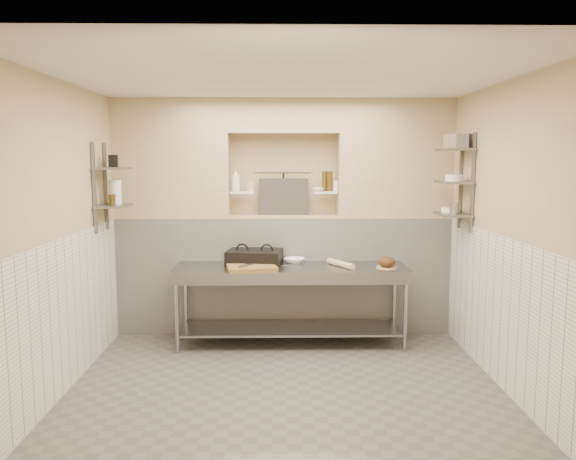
{
  "coord_description": "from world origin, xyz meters",
  "views": [
    {
      "loc": [
        -0.06,
        -5.01,
        2.09
      ],
      "look_at": [
        0.04,
        0.9,
        1.35
      ],
      "focal_mm": 35.0,
      "sensor_mm": 36.0,
      "label": 1
    }
  ],
  "objects_px": {
    "jug_left": "(115,192)",
    "bottle_soap": "(236,180)",
    "prep_table": "(291,289)",
    "bowl_alcove": "(318,190)",
    "mixing_bowl": "(295,260)",
    "rolling_pin": "(341,264)",
    "bread_loaf": "(387,262)",
    "cutting_board": "(252,268)",
    "panini_press": "(255,257)"
  },
  "relations": [
    {
      "from": "bowl_alcove",
      "to": "jug_left",
      "type": "relative_size",
      "value": 0.57
    },
    {
      "from": "prep_table",
      "to": "jug_left",
      "type": "height_order",
      "value": "jug_left"
    },
    {
      "from": "rolling_pin",
      "to": "bottle_soap",
      "type": "distance_m",
      "value": 1.62
    },
    {
      "from": "panini_press",
      "to": "bowl_alcove",
      "type": "xyz_separation_m",
      "value": [
        0.75,
        0.39,
        0.75
      ]
    },
    {
      "from": "cutting_board",
      "to": "mixing_bowl",
      "type": "xyz_separation_m",
      "value": [
        0.48,
        0.43,
        0.01
      ]
    },
    {
      "from": "panini_press",
      "to": "cutting_board",
      "type": "height_order",
      "value": "panini_press"
    },
    {
      "from": "prep_table",
      "to": "bread_loaf",
      "type": "height_order",
      "value": "bread_loaf"
    },
    {
      "from": "mixing_bowl",
      "to": "bread_loaf",
      "type": "bearing_deg",
      "value": -18.11
    },
    {
      "from": "mixing_bowl",
      "to": "bowl_alcove",
      "type": "relative_size",
      "value": 1.57
    },
    {
      "from": "prep_table",
      "to": "cutting_board",
      "type": "xyz_separation_m",
      "value": [
        -0.43,
        -0.2,
        0.28
      ]
    },
    {
      "from": "panini_press",
      "to": "mixing_bowl",
      "type": "distance_m",
      "value": 0.47
    },
    {
      "from": "prep_table",
      "to": "bowl_alcove",
      "type": "xyz_separation_m",
      "value": [
        0.34,
        0.54,
        1.09
      ]
    },
    {
      "from": "prep_table",
      "to": "cutting_board",
      "type": "bearing_deg",
      "value": -155.45
    },
    {
      "from": "panini_press",
      "to": "mixing_bowl",
      "type": "height_order",
      "value": "panini_press"
    },
    {
      "from": "panini_press",
      "to": "rolling_pin",
      "type": "bearing_deg",
      "value": -0.89
    },
    {
      "from": "prep_table",
      "to": "mixing_bowl",
      "type": "distance_m",
      "value": 0.37
    },
    {
      "from": "bowl_alcove",
      "to": "jug_left",
      "type": "bearing_deg",
      "value": -165.24
    },
    {
      "from": "bread_loaf",
      "to": "bottle_soap",
      "type": "xyz_separation_m",
      "value": [
        -1.71,
        0.65,
        0.88
      ]
    },
    {
      "from": "bowl_alcove",
      "to": "jug_left",
      "type": "xyz_separation_m",
      "value": [
        -2.26,
        -0.59,
        0.01
      ]
    },
    {
      "from": "panini_press",
      "to": "jug_left",
      "type": "bearing_deg",
      "value": -163.86
    },
    {
      "from": "bread_loaf",
      "to": "bottle_soap",
      "type": "distance_m",
      "value": 2.03
    },
    {
      "from": "mixing_bowl",
      "to": "jug_left",
      "type": "xyz_separation_m",
      "value": [
        -1.96,
        -0.29,
        0.81
      ]
    },
    {
      "from": "cutting_board",
      "to": "bowl_alcove",
      "type": "xyz_separation_m",
      "value": [
        0.77,
        0.73,
        0.81
      ]
    },
    {
      "from": "rolling_pin",
      "to": "bottle_soap",
      "type": "bearing_deg",
      "value": 154.7
    },
    {
      "from": "panini_press",
      "to": "mixing_bowl",
      "type": "xyz_separation_m",
      "value": [
        0.46,
        0.09,
        -0.05
      ]
    },
    {
      "from": "cutting_board",
      "to": "bread_loaf",
      "type": "relative_size",
      "value": 2.68
    },
    {
      "from": "rolling_pin",
      "to": "jug_left",
      "type": "distance_m",
      "value": 2.6
    },
    {
      "from": "jug_left",
      "to": "bottle_soap",
      "type": "bearing_deg",
      "value": 25.74
    },
    {
      "from": "cutting_board",
      "to": "bowl_alcove",
      "type": "distance_m",
      "value": 1.34
    },
    {
      "from": "prep_table",
      "to": "panini_press",
      "type": "relative_size",
      "value": 3.91
    },
    {
      "from": "bread_loaf",
      "to": "panini_press",
      "type": "bearing_deg",
      "value": 170.55
    },
    {
      "from": "panini_press",
      "to": "cutting_board",
      "type": "xyz_separation_m",
      "value": [
        -0.02,
        -0.34,
        -0.06
      ]
    },
    {
      "from": "jug_left",
      "to": "prep_table",
      "type": "bearing_deg",
      "value": 1.71
    },
    {
      "from": "cutting_board",
      "to": "jug_left",
      "type": "xyz_separation_m",
      "value": [
        -1.49,
        0.14,
        0.82
      ]
    },
    {
      "from": "rolling_pin",
      "to": "bread_loaf",
      "type": "relative_size",
      "value": 2.26
    },
    {
      "from": "mixing_bowl",
      "to": "bottle_soap",
      "type": "xyz_separation_m",
      "value": [
        -0.7,
        0.32,
        0.92
      ]
    },
    {
      "from": "cutting_board",
      "to": "bread_loaf",
      "type": "height_order",
      "value": "bread_loaf"
    },
    {
      "from": "panini_press",
      "to": "rolling_pin",
      "type": "relative_size",
      "value": 1.51
    },
    {
      "from": "cutting_board",
      "to": "mixing_bowl",
      "type": "height_order",
      "value": "mixing_bowl"
    },
    {
      "from": "rolling_pin",
      "to": "bowl_alcove",
      "type": "bearing_deg",
      "value": 111.37
    },
    {
      "from": "rolling_pin",
      "to": "bread_loaf",
      "type": "distance_m",
      "value": 0.51
    },
    {
      "from": "cutting_board",
      "to": "bottle_soap",
      "type": "relative_size",
      "value": 1.9
    },
    {
      "from": "prep_table",
      "to": "cutting_board",
      "type": "relative_size",
      "value": 4.96
    },
    {
      "from": "bottle_soap",
      "to": "bowl_alcove",
      "type": "bearing_deg",
      "value": -0.89
    },
    {
      "from": "panini_press",
      "to": "jug_left",
      "type": "height_order",
      "value": "jug_left"
    },
    {
      "from": "bottle_soap",
      "to": "bowl_alcove",
      "type": "relative_size",
      "value": 1.86
    },
    {
      "from": "bottle_soap",
      "to": "bowl_alcove",
      "type": "xyz_separation_m",
      "value": [
        0.99,
        -0.02,
        -0.12
      ]
    },
    {
      "from": "mixing_bowl",
      "to": "prep_table",
      "type": "bearing_deg",
      "value": -101.41
    },
    {
      "from": "prep_table",
      "to": "panini_press",
      "type": "xyz_separation_m",
      "value": [
        -0.41,
        0.14,
        0.34
      ]
    },
    {
      "from": "cutting_board",
      "to": "panini_press",
      "type": "bearing_deg",
      "value": 87.2
    }
  ]
}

